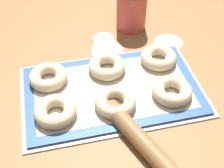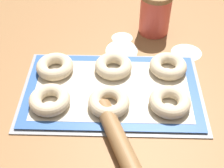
{
  "view_description": "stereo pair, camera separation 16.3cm",
  "coord_description": "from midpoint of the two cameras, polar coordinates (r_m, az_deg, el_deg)",
  "views": [
    {
      "loc": [
        -0.14,
        -0.63,
        0.67
      ],
      "look_at": [
        0.01,
        0.0,
        0.03
      ],
      "focal_mm": 50.0,
      "sensor_mm": 36.0,
      "label": 1
    },
    {
      "loc": [
        0.02,
        -0.64,
        0.67
      ],
      "look_at": [
        0.01,
        0.0,
        0.03
      ],
      "focal_mm": 50.0,
      "sensor_mm": 36.0,
      "label": 2
    }
  ],
  "objects": [
    {
      "name": "rolling_pin",
      "position": [
        0.76,
        1.31,
        -13.2
      ],
      "size": [
        0.19,
        0.44,
        0.05
      ],
      "color": "olive",
      "rests_on": "ground_plane"
    },
    {
      "name": "bagel_front_right",
      "position": [
        0.89,
        5.89,
        -1.74
      ],
      "size": [
        0.12,
        0.12,
        0.04
      ],
      "color": "beige",
      "rests_on": "baking_mat"
    },
    {
      "name": "ground_plane",
      "position": [
        0.92,
        -5.39,
        -1.93
      ],
      "size": [
        2.8,
        2.8,
        0.0
      ],
      "primitive_type": "plane",
      "color": "olive"
    },
    {
      "name": "bagel_back_left",
      "position": [
        0.96,
        -16.38,
        0.83
      ],
      "size": [
        0.12,
        0.12,
        0.04
      ],
      "color": "beige",
      "rests_on": "baking_mat"
    },
    {
      "name": "bagel_front_left",
      "position": [
        0.87,
        -15.72,
        -5.34
      ],
      "size": [
        0.12,
        0.12,
        0.04
      ],
      "color": "beige",
      "rests_on": "baking_mat"
    },
    {
      "name": "bagel_back_center",
      "position": [
        0.96,
        -5.76,
        2.84
      ],
      "size": [
        0.12,
        0.12,
        0.04
      ],
      "color": "beige",
      "rests_on": "baking_mat"
    },
    {
      "name": "flour_patch_side",
      "position": [
        1.07,
        -5.24,
        5.88
      ],
      "size": [
        0.11,
        0.12,
        0.0
      ],
      "color": "white",
      "rests_on": "ground_plane"
    },
    {
      "name": "bagel_front_center",
      "position": [
        0.86,
        -4.65,
        -3.8
      ],
      "size": [
        0.12,
        0.12,
        0.04
      ],
      "color": "beige",
      "rests_on": "baking_mat"
    },
    {
      "name": "bagel_back_right",
      "position": [
        0.99,
        3.94,
        4.46
      ],
      "size": [
        0.12,
        0.12,
        0.04
      ],
      "color": "beige",
      "rests_on": "baking_mat"
    },
    {
      "name": "baking_tray",
      "position": [
        0.92,
        -5.02,
        -1.55
      ],
      "size": [
        0.53,
        0.33,
        0.01
      ],
      "color": "#93969B",
      "rests_on": "ground_plane"
    },
    {
      "name": "flour_patch_far",
      "position": [
        1.11,
        6.2,
        7.36
      ],
      "size": [
        0.1,
        0.09,
        0.0
      ],
      "color": "white",
      "rests_on": "ground_plane"
    },
    {
      "name": "flour_patch_near",
      "position": [
        1.13,
        -5.77,
        8.17
      ],
      "size": [
        0.08,
        0.07,
        0.0
      ],
      "color": "white",
      "rests_on": "ground_plane"
    },
    {
      "name": "flour_canister",
      "position": [
        1.14,
        -0.57,
        13.4
      ],
      "size": [
        0.11,
        0.11,
        0.15
      ],
      "color": "#DB4C3D",
      "rests_on": "ground_plane"
    },
    {
      "name": "baking_mat",
      "position": [
        0.92,
        -5.05,
        -1.32
      ],
      "size": [
        0.51,
        0.3,
        0.0
      ],
      "color": "#2D569E",
      "rests_on": "baking_tray"
    }
  ]
}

